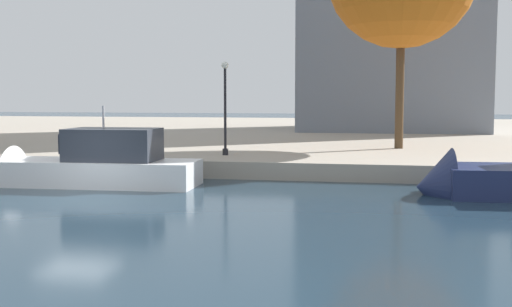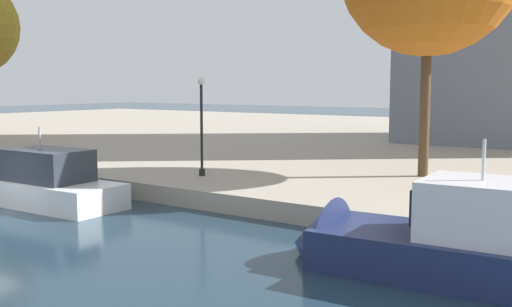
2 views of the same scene
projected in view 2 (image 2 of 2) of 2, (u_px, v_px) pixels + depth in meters
dock_promenade at (371, 140)px, 47.83m from camera, size 120.00×55.00×0.73m
motor_yacht_2 at (29, 188)px, 23.86m from camera, size 8.64×2.80×4.00m
motor_yacht_3 at (446, 252)px, 14.54m from camera, size 8.69×3.38×4.52m
lamp_post at (202, 123)px, 25.85m from camera, size 0.33×0.33×4.28m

